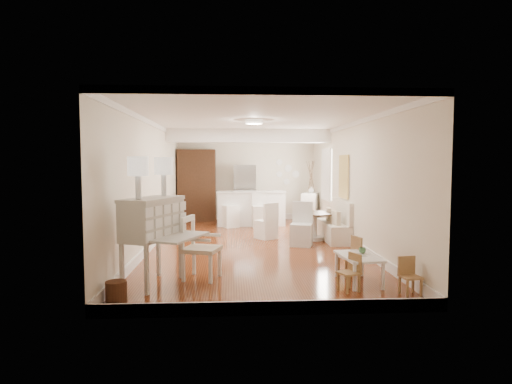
{
  "coord_description": "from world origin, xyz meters",
  "views": [
    {
      "loc": [
        -0.48,
        -9.66,
        1.9
      ],
      "look_at": [
        0.09,
        0.3,
        1.2
      ],
      "focal_mm": 30.0,
      "sensor_mm": 36.0,
      "label": 1
    }
  ],
  "objects": [
    {
      "name": "fridge",
      "position": [
        0.3,
        4.15,
        0.9
      ],
      "size": [
        0.75,
        0.65,
        1.8
      ],
      "primitive_type": "imported",
      "color": "silver",
      "rests_on": "ground"
    },
    {
      "name": "slip_chair_far",
      "position": [
        0.37,
        0.84,
        0.45
      ],
      "size": [
        0.61,
        0.61,
        0.9
      ],
      "primitive_type": "cube",
      "rotation": [
        0.0,
        0.0,
        -2.53
      ],
      "color": "white",
      "rests_on": "ground"
    },
    {
      "name": "pantry_cabinet",
      "position": [
        -1.6,
        4.18,
        1.15
      ],
      "size": [
        1.2,
        0.6,
        2.3
      ],
      "primitive_type": "cube",
      "color": "#381E11",
      "rests_on": "ground"
    },
    {
      "name": "sideboard",
      "position": [
        1.99,
        3.56,
        0.47
      ],
      "size": [
        0.75,
        1.08,
        0.94
      ],
      "primitive_type": "cube",
      "rotation": [
        0.0,
        0.0,
        -0.35
      ],
      "color": "white",
      "rests_on": "ground"
    },
    {
      "name": "kids_table",
      "position": [
        1.51,
        -3.15,
        0.22
      ],
      "size": [
        0.61,
        0.93,
        0.44
      ],
      "primitive_type": "cube",
      "rotation": [
        0.0,
        0.0,
        0.09
      ],
      "color": "white",
      "rests_on": "ground"
    },
    {
      "name": "slip_chair_near",
      "position": [
        1.1,
        -0.1,
        0.5
      ],
      "size": [
        0.59,
        0.61,
        0.99
      ],
      "primitive_type": "cube",
      "rotation": [
        0.0,
        0.0,
        -0.29
      ],
      "color": "silver",
      "rests_on": "ground"
    },
    {
      "name": "kids_chair_c",
      "position": [
        2.06,
        -3.81,
        0.28
      ],
      "size": [
        0.3,
        0.3,
        0.55
      ],
      "primitive_type": "cube",
      "rotation": [
        0.0,
        0.0,
        0.13
      ],
      "color": "#A3784A",
      "rests_on": "ground"
    },
    {
      "name": "kids_chair_a",
      "position": [
        1.23,
        -3.56,
        0.28
      ],
      "size": [
        0.36,
        0.36,
        0.57
      ],
      "primitive_type": "cube",
      "rotation": [
        0.0,
        0.0,
        -1.15
      ],
      "color": "#A9814C",
      "rests_on": "ground"
    },
    {
      "name": "branch_vase",
      "position": [
        2.01,
        3.59,
        1.04
      ],
      "size": [
        0.24,
        0.24,
        0.19
      ],
      "primitive_type": "imported",
      "rotation": [
        0.0,
        0.0,
        -0.32
      ],
      "color": "white",
      "rests_on": "sideboard"
    },
    {
      "name": "secretary_bureau",
      "position": [
        -1.7,
        -3.06,
        0.68
      ],
      "size": [
        1.41,
        1.42,
        1.36
      ],
      "primitive_type": "cube",
      "rotation": [
        0.0,
        0.0,
        -0.41
      ],
      "color": "beige",
      "rests_on": "ground"
    },
    {
      "name": "pencil_cup",
      "position": [
        1.61,
        -3.01,
        0.49
      ],
      "size": [
        0.14,
        0.14,
        0.09
      ],
      "primitive_type": "imported",
      "rotation": [
        0.0,
        0.0,
        0.31
      ],
      "color": "#518B56",
      "rests_on": "kids_table"
    },
    {
      "name": "dining_table",
      "position": [
        1.54,
        0.58,
        0.34
      ],
      "size": [
        1.05,
        1.05,
        0.67
      ],
      "primitive_type": "cylinder",
      "rotation": [
        0.0,
        0.0,
        -0.07
      ],
      "color": "#3F2814",
      "rests_on": "ground"
    },
    {
      "name": "breakfast_counter",
      "position": [
        0.1,
        3.1,
        0.52
      ],
      "size": [
        2.05,
        0.65,
        1.03
      ],
      "primitive_type": "cube",
      "color": "white",
      "rests_on": "ground"
    },
    {
      "name": "wicker_basket",
      "position": [
        -2.05,
        -3.87,
        0.14
      ],
      "size": [
        0.32,
        0.32,
        0.28
      ],
      "primitive_type": "cylinder",
      "rotation": [
        0.0,
        0.0,
        0.14
      ],
      "color": "#4C2A17",
      "rests_on": "ground"
    },
    {
      "name": "banquette",
      "position": [
        1.99,
        0.5,
        0.49
      ],
      "size": [
        0.52,
        1.6,
        0.98
      ],
      "primitive_type": "cube",
      "color": "silver",
      "rests_on": "ground"
    },
    {
      "name": "bar_stool_right",
      "position": [
        0.32,
        2.64,
        0.5
      ],
      "size": [
        0.43,
        0.43,
        1.01
      ],
      "primitive_type": "cube",
      "rotation": [
        0.0,
        0.0,
        0.06
      ],
      "color": "white",
      "rests_on": "ground"
    },
    {
      "name": "gustavian_armchair",
      "position": [
        -0.97,
        -2.77,
        0.51
      ],
      "size": [
        0.73,
        0.73,
        1.02
      ],
      "primitive_type": "cube",
      "rotation": [
        0.0,
        0.0,
        1.28
      ],
      "color": "white",
      "rests_on": "ground"
    },
    {
      "name": "room",
      "position": [
        0.04,
        0.32,
        1.98
      ],
      "size": [
        9.0,
        9.04,
        2.82
      ],
      "color": "brown",
      "rests_on": "ground"
    },
    {
      "name": "kids_chair_b",
      "position": [
        1.48,
        -2.69,
        0.33
      ],
      "size": [
        0.39,
        0.39,
        0.67
      ],
      "primitive_type": "cube",
      "rotation": [
        0.0,
        0.0,
        -1.31
      ],
      "color": "#9A7246",
      "rests_on": "ground"
    },
    {
      "name": "bar_stool_left",
      "position": [
        -0.52,
        2.76,
        0.51
      ],
      "size": [
        0.54,
        0.54,
        1.02
      ],
      "primitive_type": "cube",
      "rotation": [
        0.0,
        0.0,
        0.42
      ],
      "color": "white",
      "rests_on": "ground"
    }
  ]
}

